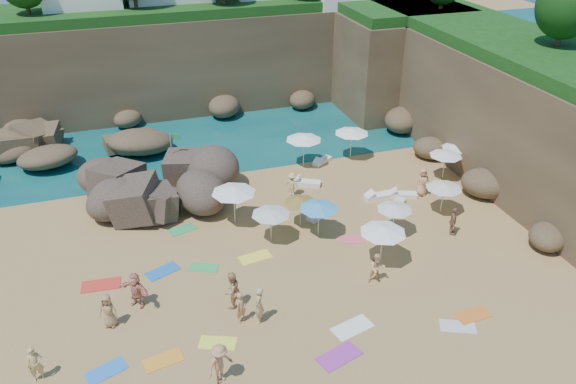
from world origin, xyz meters
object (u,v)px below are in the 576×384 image
object	(u,v)px
parasol_1	(304,137)
person_stand_0	(35,364)
parasol_2	(352,131)
person_stand_6	(259,305)
rock_outcrop	(161,197)
parasol_0	(234,190)
lounger_0	(322,161)
flag_pole	(173,151)
person_stand_3	(453,221)
person_stand_5	(222,180)
person_stand_1	(232,290)
person_stand_2	(292,184)
person_stand_4	(422,182)

from	to	relation	value
parasol_1	person_stand_0	world-z (taller)	parasol_1
parasol_2	person_stand_6	xyz separation A→B (m)	(-10.95, -14.60, -1.19)
rock_outcrop	person_stand_0	world-z (taller)	person_stand_0
parasol_0	lounger_0	bearing A→B (deg)	37.08
rock_outcrop	flag_pole	bearing A→B (deg)	55.55
person_stand_3	person_stand_5	world-z (taller)	person_stand_5
parasol_1	person_stand_3	world-z (taller)	parasol_1
lounger_0	person_stand_1	bearing A→B (deg)	-158.67
parasol_2	person_stand_6	distance (m)	18.29
flag_pole	parasol_0	xyz separation A→B (m)	(2.58, -6.26, -0.01)
person_stand_2	person_stand_3	size ratio (longest dim) A/B	0.96
parasol_0	person_stand_1	xyz separation A→B (m)	(-1.84, -7.22, -1.29)
parasol_0	person_stand_3	size ratio (longest dim) A/B	1.52
person_stand_3	person_stand_4	bearing A→B (deg)	21.60
person_stand_5	person_stand_6	distance (m)	12.54
person_stand_5	person_stand_6	xyz separation A→B (m)	(-0.97, -12.50, 0.05)
person_stand_0	person_stand_5	bearing A→B (deg)	42.70
parasol_1	person_stand_4	distance (m)	8.72
person_stand_2	person_stand_5	size ratio (longest dim) A/B	0.91
rock_outcrop	flag_pole	xyz separation A→B (m)	(1.26, 1.83, 2.27)
person_stand_2	lounger_0	bearing A→B (deg)	-85.48
rock_outcrop	person_stand_5	bearing A→B (deg)	-7.60
person_stand_3	parasol_1	bearing A→B (deg)	54.83
parasol_0	person_stand_3	bearing A→B (deg)	-23.37
person_stand_5	flag_pole	bearing A→B (deg)	137.80
flag_pole	person_stand_1	world-z (taller)	flag_pole
rock_outcrop	lounger_0	distance (m)	11.76
rock_outcrop	parasol_1	xyz separation A→B (m)	(10.22, 1.48, 2.19)
parasol_2	lounger_0	xyz separation A→B (m)	(-2.23, -0.09, -2.01)
person_stand_0	person_stand_4	world-z (taller)	person_stand_4
parasol_0	person_stand_2	bearing A→B (deg)	25.80
parasol_1	person_stand_1	bearing A→B (deg)	-122.06
person_stand_1	person_stand_6	size ratio (longest dim) A/B	1.02
person_stand_1	person_stand_6	bearing A→B (deg)	91.99
person_stand_0	person_stand_3	size ratio (longest dim) A/B	1.00
person_stand_0	flag_pole	bearing A→B (deg)	54.54
parasol_2	person_stand_6	size ratio (longest dim) A/B	1.29
parasol_0	person_stand_4	xyz separation A→B (m)	(12.21, -0.46, -1.31)
person_stand_1	rock_outcrop	bearing A→B (deg)	-113.06
person_stand_0	person_stand_2	world-z (taller)	person_stand_0
flag_pole	lounger_0	size ratio (longest dim) A/B	2.15
parasol_2	person_stand_3	xyz separation A→B (m)	(1.53, -11.02, -1.28)
flag_pole	parasol_1	world-z (taller)	flag_pole
parasol_1	person_stand_0	size ratio (longest dim) A/B	1.48
rock_outcrop	parasol_2	world-z (taller)	parasol_2
rock_outcrop	person_stand_4	bearing A→B (deg)	-16.95
parasol_0	person_stand_2	world-z (taller)	parasol_0
lounger_0	person_stand_0	bearing A→B (deg)	-172.80
lounger_0	person_stand_3	bearing A→B (deg)	-103.29
person_stand_1	person_stand_2	xyz separation A→B (m)	(6.12, 9.29, -0.15)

